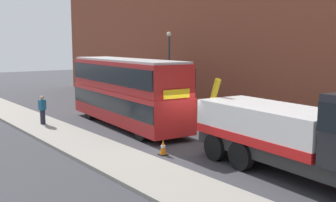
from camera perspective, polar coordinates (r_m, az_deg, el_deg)
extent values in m
plane|color=#38383D|center=(19.57, 4.07, -6.57)|extent=(120.00, 120.00, 0.00)
cube|color=gray|center=(17.17, -6.64, -8.44)|extent=(60.00, 2.80, 0.15)
cube|color=#2D2D2D|center=(15.83, 17.49, -7.26)|extent=(9.16, 2.99, 0.55)
cube|color=silver|center=(16.45, 14.18, -3.07)|extent=(6.30, 3.13, 1.40)
cube|color=red|center=(16.56, 14.12, -4.84)|extent=(6.31, 3.18, 0.36)
cylinder|color=#B79914|center=(19.10, 6.15, -0.44)|extent=(1.25, 0.39, 2.52)
cylinder|color=black|center=(17.78, 15.59, -6.42)|extent=(1.19, 0.44, 1.16)
cylinder|color=black|center=(16.25, 10.27, -7.62)|extent=(1.19, 0.44, 1.16)
cylinder|color=black|center=(18.86, 11.98, -5.48)|extent=(1.19, 0.44, 1.16)
cylinder|color=black|center=(17.42, 6.70, -6.48)|extent=(1.19, 0.44, 1.16)
cube|color=#AD1E1E|center=(24.47, -5.92, -0.57)|extent=(11.18, 3.46, 1.90)
cube|color=#AD1E1E|center=(24.26, -5.98, 3.64)|extent=(10.95, 3.34, 1.70)
cube|color=black|center=(24.43, -5.93, 0.01)|extent=(11.07, 3.50, 0.90)
cube|color=black|center=(24.26, -5.99, 3.88)|extent=(10.85, 3.48, 1.00)
cube|color=#B2B2B2|center=(24.21, -6.02, 5.79)|extent=(10.72, 3.22, 0.12)
cube|color=yellow|center=(19.54, 1.23, 1.01)|extent=(0.19, 1.50, 0.44)
cylinder|color=black|center=(21.80, 1.24, -3.64)|extent=(1.06, 0.39, 1.04)
cylinder|color=black|center=(20.71, -3.77, -4.27)|extent=(1.06, 0.39, 1.04)
cylinder|color=black|center=(27.99, -6.92, -1.09)|extent=(1.06, 0.39, 1.04)
cylinder|color=black|center=(27.15, -11.04, -1.46)|extent=(1.06, 0.39, 1.04)
cylinder|color=#232333|center=(25.51, -17.28, -2.16)|extent=(0.39, 0.39, 0.85)
cube|color=#1E6084|center=(25.40, -17.35, -0.52)|extent=(0.40, 0.47, 0.62)
sphere|color=tan|center=(25.34, -17.39, 0.44)|extent=(0.24, 0.24, 0.24)
cone|color=orange|center=(18.17, -0.69, -6.53)|extent=(0.32, 0.32, 0.72)
cylinder|color=white|center=(18.16, -0.69, -6.42)|extent=(0.21, 0.21, 0.10)
cube|color=black|center=(18.26, -0.69, -7.56)|extent=(0.36, 0.36, 0.04)
cylinder|color=#38383D|center=(29.83, 0.15, 3.85)|extent=(0.16, 0.16, 5.50)
sphere|color=#EAE5C6|center=(29.76, 0.15, 9.42)|extent=(0.36, 0.36, 0.36)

